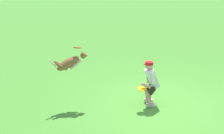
# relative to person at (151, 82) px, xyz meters

# --- Properties ---
(ground_plane) EXTENTS (60.00, 60.00, 0.00)m
(ground_plane) POSITION_rel_person_xyz_m (-0.23, 0.07, -0.70)
(ground_plane) COLOR #4D9733
(person) EXTENTS (0.54, 0.68, 1.29)m
(person) POSITION_rel_person_xyz_m (0.00, 0.00, 0.00)
(person) COLOR silver
(person) RESTS_ON ground_plane
(dog) EXTENTS (0.97, 0.62, 0.55)m
(dog) POSITION_rel_person_xyz_m (2.18, 0.46, 0.58)
(dog) COLOR brown
(frisbee_flying) EXTENTS (0.28, 0.28, 0.10)m
(frisbee_flying) POSITION_rel_person_xyz_m (2.00, 0.28, 0.96)
(frisbee_flying) COLOR red
(frisbee_held) EXTENTS (0.32, 0.32, 0.07)m
(frisbee_held) POSITION_rel_person_xyz_m (0.22, 0.32, -0.09)
(frisbee_held) COLOR yellow
(frisbee_held) RESTS_ON person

